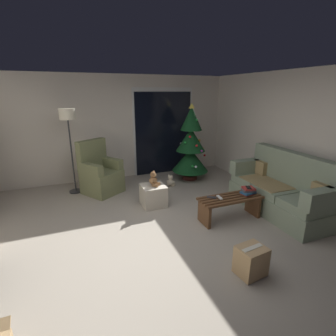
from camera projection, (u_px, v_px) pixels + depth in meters
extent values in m
plane|color=#9E9384|center=(160.00, 237.00, 3.76)|extent=(7.00, 7.00, 0.00)
cube|color=beige|center=(117.00, 128.00, 6.12)|extent=(5.72, 0.12, 2.50)
cube|color=beige|center=(312.00, 142.00, 4.40)|extent=(0.12, 6.00, 2.50)
cube|color=silver|center=(163.00, 132.00, 6.51)|extent=(1.60, 0.02, 2.20)
cube|color=black|center=(164.00, 134.00, 6.51)|extent=(1.50, 0.02, 2.10)
cube|color=gray|center=(276.00, 203.00, 4.53)|extent=(0.80, 1.92, 0.34)
cube|color=gray|center=(306.00, 205.00, 3.90)|extent=(0.69, 0.61, 0.14)
cube|color=gray|center=(277.00, 191.00, 4.45)|extent=(0.69, 0.61, 0.14)
cube|color=gray|center=(254.00, 180.00, 5.01)|extent=(0.69, 0.61, 0.14)
cube|color=gray|center=(294.00, 169.00, 4.45)|extent=(0.24, 1.90, 0.60)
cube|color=gray|center=(324.00, 198.00, 3.62)|extent=(0.76, 0.22, 0.28)
cube|color=gray|center=(248.00, 166.00, 5.18)|extent=(0.76, 0.22, 0.28)
cube|color=#997F51|center=(267.00, 182.00, 4.65)|extent=(0.62, 0.91, 0.02)
cube|color=#997F51|center=(322.00, 193.00, 3.82)|extent=(0.13, 0.32, 0.28)
cube|color=#997F51|center=(260.00, 168.00, 5.08)|extent=(0.13, 0.32, 0.28)
cube|color=brown|center=(237.00, 202.00, 4.04)|extent=(1.10, 0.05, 0.04)
cube|color=brown|center=(234.00, 200.00, 4.12)|extent=(1.10, 0.05, 0.04)
cube|color=brown|center=(230.00, 198.00, 4.20)|extent=(1.10, 0.05, 0.04)
cube|color=brown|center=(227.00, 196.00, 4.28)|extent=(1.10, 0.05, 0.04)
cube|color=brown|center=(225.00, 194.00, 4.36)|extent=(1.10, 0.05, 0.04)
cube|color=brown|center=(204.00, 214.00, 4.09)|extent=(0.05, 0.36, 0.37)
cube|color=brown|center=(253.00, 204.00, 4.43)|extent=(0.05, 0.36, 0.37)
cube|color=silver|center=(220.00, 197.00, 4.15)|extent=(0.06, 0.16, 0.02)
cube|color=#333338|center=(212.00, 197.00, 4.16)|extent=(0.15, 0.14, 0.02)
cube|color=#A32D28|center=(247.00, 194.00, 4.29)|extent=(0.21, 0.18, 0.03)
cube|color=#285684|center=(248.00, 192.00, 4.27)|extent=(0.27, 0.19, 0.03)
cube|color=#4C4C51|center=(249.00, 190.00, 4.27)|extent=(0.24, 0.19, 0.03)
cube|color=#A32D28|center=(249.00, 188.00, 4.27)|extent=(0.22, 0.21, 0.03)
cube|color=black|center=(248.00, 187.00, 4.25)|extent=(0.12, 0.16, 0.01)
cylinder|color=#4C1E19|center=(190.00, 177.00, 6.27)|extent=(0.36, 0.36, 0.10)
cylinder|color=brown|center=(190.00, 173.00, 6.24)|extent=(0.08, 0.08, 0.12)
cone|color=#0F3819|center=(190.00, 160.00, 6.14)|extent=(0.88, 0.88, 0.55)
cone|color=#0F3819|center=(191.00, 139.00, 5.99)|extent=(0.70, 0.70, 0.55)
cone|color=#0F3819|center=(191.00, 118.00, 5.85)|extent=(0.52, 0.52, 0.55)
sphere|color=red|center=(197.00, 146.00, 5.77)|extent=(0.06, 0.06, 0.06)
sphere|color=#1E8C33|center=(197.00, 120.00, 5.76)|extent=(0.06, 0.06, 0.06)
sphere|color=gold|center=(191.00, 151.00, 6.45)|extent=(0.06, 0.06, 0.06)
sphere|color=white|center=(196.00, 167.00, 5.78)|extent=(0.06, 0.06, 0.06)
sphere|color=gold|center=(203.00, 149.00, 6.17)|extent=(0.06, 0.06, 0.06)
sphere|color=#1E8C33|center=(185.00, 142.00, 5.78)|extent=(0.06, 0.06, 0.06)
sphere|color=red|center=(190.00, 137.00, 5.74)|extent=(0.06, 0.06, 0.06)
sphere|color=#B233A5|center=(183.00, 150.00, 6.37)|extent=(0.06, 0.06, 0.06)
sphere|color=#B233A5|center=(202.00, 151.00, 5.85)|extent=(0.06, 0.06, 0.06)
sphere|color=gold|center=(199.00, 140.00, 6.17)|extent=(0.06, 0.06, 0.06)
sphere|color=#1E8C33|center=(193.00, 166.00, 5.77)|extent=(0.06, 0.06, 0.06)
sphere|color=red|center=(205.00, 155.00, 6.19)|extent=(0.06, 0.06, 0.06)
sphere|color=white|center=(181.00, 143.00, 6.23)|extent=(0.06, 0.06, 0.06)
cone|color=#EAD14C|center=(192.00, 106.00, 5.76)|extent=(0.14, 0.14, 0.12)
cube|color=olive|center=(103.00, 186.00, 5.40)|extent=(0.95, 0.95, 0.31)
cube|color=olive|center=(102.00, 175.00, 5.33)|extent=(0.95, 0.95, 0.18)
cube|color=olive|center=(92.00, 155.00, 5.35)|extent=(0.65, 0.52, 0.64)
cube|color=olive|center=(112.00, 163.00, 5.48)|extent=(0.44, 0.56, 0.22)
cube|color=olive|center=(91.00, 169.00, 5.03)|extent=(0.44, 0.56, 0.22)
cylinder|color=#2D2D30|center=(76.00, 191.00, 5.48)|extent=(0.28, 0.28, 0.02)
cylinder|color=#2D2D30|center=(72.00, 156.00, 5.24)|extent=(0.03, 0.03, 1.55)
cylinder|color=beige|center=(67.00, 114.00, 4.99)|extent=(0.32, 0.32, 0.22)
cube|color=beige|center=(153.00, 195.00, 4.77)|extent=(0.44, 0.44, 0.40)
cylinder|color=brown|center=(157.00, 184.00, 4.73)|extent=(0.12, 0.12, 0.06)
cylinder|color=brown|center=(155.00, 185.00, 4.64)|extent=(0.12, 0.12, 0.06)
sphere|color=brown|center=(153.00, 181.00, 4.69)|extent=(0.15, 0.15, 0.15)
sphere|color=brown|center=(153.00, 175.00, 4.65)|extent=(0.11, 0.11, 0.11)
sphere|color=#A37A51|center=(155.00, 175.00, 4.64)|extent=(0.04, 0.04, 0.04)
sphere|color=brown|center=(154.00, 172.00, 4.67)|extent=(0.04, 0.04, 0.04)
sphere|color=brown|center=(152.00, 173.00, 4.60)|extent=(0.04, 0.04, 0.04)
sphere|color=brown|center=(156.00, 179.00, 4.74)|extent=(0.06, 0.06, 0.06)
sphere|color=brown|center=(152.00, 181.00, 4.61)|extent=(0.06, 0.06, 0.06)
cylinder|color=beige|center=(169.00, 184.00, 5.85)|extent=(0.12, 0.12, 0.06)
cylinder|color=beige|center=(173.00, 185.00, 5.80)|extent=(0.12, 0.12, 0.06)
sphere|color=beige|center=(170.00, 182.00, 5.75)|extent=(0.15, 0.15, 0.15)
sphere|color=beige|center=(170.00, 177.00, 5.72)|extent=(0.11, 0.11, 0.11)
sphere|color=#F4E5C1|center=(171.00, 177.00, 5.76)|extent=(0.04, 0.04, 0.04)
sphere|color=beige|center=(169.00, 175.00, 5.72)|extent=(0.04, 0.04, 0.04)
sphere|color=beige|center=(172.00, 176.00, 5.69)|extent=(0.04, 0.04, 0.04)
sphere|color=beige|center=(168.00, 181.00, 5.80)|extent=(0.06, 0.06, 0.06)
sphere|color=beige|center=(174.00, 182.00, 5.74)|extent=(0.06, 0.06, 0.06)
cube|color=tan|center=(251.00, 261.00, 2.97)|extent=(0.36, 0.31, 0.36)
cube|color=beige|center=(252.00, 248.00, 2.92)|extent=(0.29, 0.09, 0.00)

